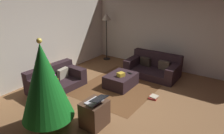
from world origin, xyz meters
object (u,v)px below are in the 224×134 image
object	(u,v)px
couch_right	(154,67)
ottoman	(121,80)
couch_left	(55,80)
book_stack	(153,97)
gift_box	(121,74)
side_table	(95,114)
laptop	(96,100)
corner_lamp	(106,21)
christmas_tree	(45,82)
tv_remote	(130,73)

from	to	relation	value
couch_right	ottoman	size ratio (longest dim) A/B	1.85
couch_left	book_stack	xyz separation A→B (m)	(1.07, -2.57, -0.22)
gift_box	side_table	world-z (taller)	side_table
side_table	laptop	xyz separation A→B (m)	(-0.00, -0.05, 0.33)
ottoman	book_stack	size ratio (longest dim) A/B	3.43
couch_left	corner_lamp	bearing A→B (deg)	-170.57
christmas_tree	tv_remote	bearing A→B (deg)	-7.89
christmas_tree	corner_lamp	world-z (taller)	christmas_tree
couch_right	side_table	bearing A→B (deg)	91.61
ottoman	laptop	bearing A→B (deg)	-162.41
couch_left	christmas_tree	size ratio (longest dim) A/B	0.84
ottoman	book_stack	distance (m)	1.11
couch_left	book_stack	distance (m)	2.79
christmas_tree	laptop	distance (m)	1.05
tv_remote	side_table	distance (m)	2.11
ottoman	christmas_tree	xyz separation A→B (m)	(-2.43, 0.20, 0.84)
couch_left	side_table	size ratio (longest dim) A/B	2.86
couch_right	book_stack	size ratio (longest dim) A/B	6.33
gift_box	book_stack	distance (m)	1.10
ottoman	christmas_tree	distance (m)	2.57
tv_remote	corner_lamp	world-z (taller)	corner_lamp
laptop	book_stack	world-z (taller)	laptop
couch_left	ottoman	distance (m)	1.90
ottoman	gift_box	size ratio (longest dim) A/B	4.82
ottoman	side_table	xyz separation A→B (m)	(-1.86, -0.54, 0.09)
couch_left	couch_right	bearing A→B (deg)	146.03
tv_remote	side_table	world-z (taller)	side_table
gift_box	side_table	distance (m)	1.83
side_table	tv_remote	bearing A→B (deg)	10.19
corner_lamp	gift_box	bearing A→B (deg)	-135.05
gift_box	christmas_tree	distance (m)	2.41
ottoman	christmas_tree	world-z (taller)	christmas_tree
couch_left	laptop	size ratio (longest dim) A/B	4.02
tv_remote	christmas_tree	xyz separation A→B (m)	(-2.64, 0.37, 0.64)
ottoman	laptop	xyz separation A→B (m)	(-1.87, -0.59, 0.43)
couch_right	side_table	xyz separation A→B (m)	(-3.19, -0.10, 0.01)
couch_left	laptop	bearing A→B (deg)	75.14
couch_right	gift_box	bearing A→B (deg)	75.19
gift_box	christmas_tree	world-z (taller)	christmas_tree
side_table	corner_lamp	xyz separation A→B (m)	(3.62, 2.33, 1.28)
ottoman	christmas_tree	size ratio (longest dim) A/B	0.48
couch_right	christmas_tree	world-z (taller)	christmas_tree
side_table	laptop	distance (m)	0.34
couch_right	side_table	size ratio (longest dim) A/B	2.99
couch_left	gift_box	size ratio (longest dim) A/B	8.51
gift_box	laptop	xyz separation A→B (m)	(-1.76, -0.53, 0.19)
couch_right	laptop	distance (m)	3.22
couch_right	gift_box	distance (m)	1.49
tv_remote	laptop	size ratio (longest dim) A/B	0.41
christmas_tree	book_stack	distance (m)	2.82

